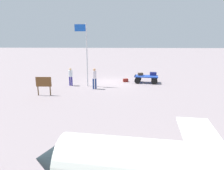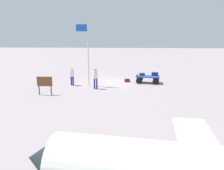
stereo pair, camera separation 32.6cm
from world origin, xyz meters
name	(u,v)px [view 1 (the left image)]	position (x,y,z in m)	size (l,w,h in m)	color
ground_plane	(110,82)	(0.00, 0.00, 0.00)	(120.00, 120.00, 0.00)	gray
luggage_cart	(146,78)	(-3.42, 0.11, 0.49)	(2.32, 1.50, 0.68)	#2245B0
suitcase_dark	(140,74)	(-2.91, -0.09, 0.80)	(0.51, 0.39, 0.24)	#433120
suitcase_tan	(153,74)	(-4.12, -0.19, 0.83)	(0.62, 0.41, 0.30)	navy
suitcase_navy	(126,80)	(-1.51, -0.29, 0.15)	(0.53, 0.42, 0.29)	maroon
worker_lead	(94,77)	(1.16, 2.61, 1.01)	(0.42, 0.42, 1.75)	navy
worker_trailing	(71,75)	(3.42, 1.50, 0.93)	(0.46, 0.46, 1.59)	navy
flagpole	(85,49)	(2.01, 1.59, 3.22)	(1.02, 0.10, 5.39)	silver
signboard	(44,83)	(4.68, 4.72, 0.94)	(1.14, 0.10, 1.40)	#4C3319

